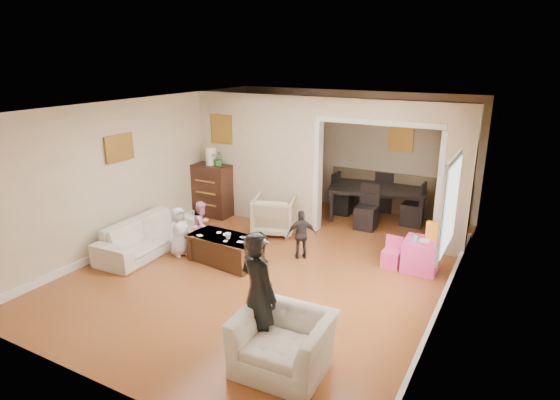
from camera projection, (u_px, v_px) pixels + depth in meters
The scene contains 27 objects.
floor at pixel (274, 263), 7.83m from camera, with size 7.00×7.00×0.00m, color #A95B2B.
partition_left at pixel (259, 158), 9.58m from camera, with size 2.75×0.18×2.60m, color beige.
partition_right at pixel (456, 182), 7.82m from camera, with size 0.55×0.18×2.60m, color beige.
partition_header at pixel (380, 109), 8.11m from camera, with size 2.22×0.18×0.35m, color beige.
window_pane at pixel (450, 206), 5.78m from camera, with size 0.03×0.95×1.10m, color white.
framed_art_partition at pixel (222, 129), 9.71m from camera, with size 0.45×0.03×0.55m, color brown.
framed_art_sofa_wall at pixel (119, 148), 8.03m from camera, with size 0.03×0.55×0.40m, color brown.
framed_art_alcove at pixel (401, 137), 9.70m from camera, with size 0.45×0.03×0.55m, color brown.
sofa at pixel (149, 235), 8.24m from camera, with size 1.98×0.77×0.58m, color beige.
armchair_back at pixel (275, 215), 9.06m from camera, with size 0.78×0.80×0.73m, color tan.
armchair_front at pixel (283, 343), 5.11m from camera, with size 1.00×0.88×0.65m, color beige.
dresser at pixel (212, 190), 10.00m from camera, with size 0.81×0.46×1.12m, color #351B10.
table_lamp at pixel (211, 156), 9.78m from camera, with size 0.22×0.22×0.36m, color #FFEBCF.
potted_plant at pixel (219, 158), 9.69m from camera, with size 0.29×0.25×0.32m, color #3A6E30.
coffee_table at pixel (225, 249), 7.82m from camera, with size 1.21×0.60×0.45m, color #351F10.
coffee_cup at pixel (228, 236), 7.65m from camera, with size 0.10×0.10×0.10m, color silver.
play_table at pixel (421, 255), 7.50m from camera, with size 0.54×0.54×0.52m, color #FA41AA.
cereal_box at pixel (432, 231), 7.41m from camera, with size 0.20×0.07×0.30m, color yellow.
cyan_cup at pixel (416, 238), 7.42m from camera, with size 0.08×0.08×0.08m, color #28C9C7.
toy_block at pixel (417, 235), 7.57m from camera, with size 0.08×0.06×0.05m, color red.
play_bowl at pixel (424, 242), 7.30m from camera, with size 0.20×0.20×0.05m, color silver.
dining_table at pixel (376, 203), 9.82m from camera, with size 1.97×1.10×0.69m, color black.
adult_person at pixel (258, 294), 5.28m from camera, with size 0.55×0.36×1.52m, color black.
child_kneel_a at pixel (179, 232), 8.02m from camera, with size 0.42×0.28×0.87m, color silver.
child_kneel_b at pixel (202, 225), 8.33m from camera, with size 0.42×0.33×0.87m, color pink.
child_toddler at pixel (302, 235), 7.90m from camera, with size 0.50×0.21×0.85m, color black.
craft_papers at pixel (227, 237), 7.74m from camera, with size 0.86×0.43×0.00m.
Camera 1 is at (3.52, -6.23, 3.35)m, focal length 30.05 mm.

